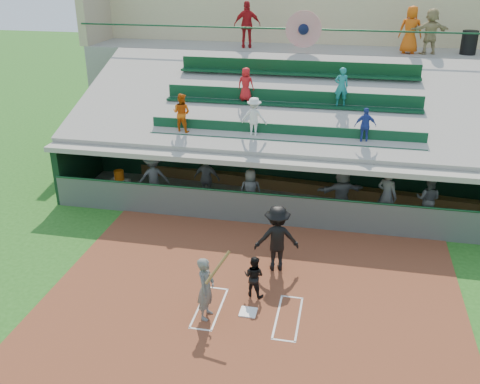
% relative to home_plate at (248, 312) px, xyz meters
% --- Properties ---
extents(ground, '(100.00, 100.00, 0.00)m').
position_rel_home_plate_xyz_m(ground, '(0.00, 0.00, -0.04)').
color(ground, '#205919').
rests_on(ground, ground).
extents(dirt_slab, '(11.00, 9.00, 0.02)m').
position_rel_home_plate_xyz_m(dirt_slab, '(0.00, 0.50, -0.03)').
color(dirt_slab, brown).
rests_on(dirt_slab, ground).
extents(home_plate, '(0.43, 0.43, 0.03)m').
position_rel_home_plate_xyz_m(home_plate, '(0.00, 0.00, 0.00)').
color(home_plate, white).
rests_on(home_plate, dirt_slab).
extents(batters_box_chalk, '(2.65, 1.85, 0.01)m').
position_rel_home_plate_xyz_m(batters_box_chalk, '(0.00, 0.00, -0.01)').
color(batters_box_chalk, white).
rests_on(batters_box_chalk, dirt_slab).
extents(dugout_floor, '(16.00, 3.50, 0.04)m').
position_rel_home_plate_xyz_m(dugout_floor, '(0.00, 6.75, -0.02)').
color(dugout_floor, gray).
rests_on(dugout_floor, ground).
extents(concourse_slab, '(20.00, 3.00, 4.60)m').
position_rel_home_plate_xyz_m(concourse_slab, '(0.00, 13.50, 2.26)').
color(concourse_slab, gray).
rests_on(concourse_slab, ground).
extents(grandstand, '(20.40, 10.40, 7.80)m').
position_rel_home_plate_xyz_m(grandstand, '(-0.01, 10.51, 2.23)').
color(grandstand, '#535852').
rests_on(grandstand, ground).
extents(batter_at_plate, '(0.86, 0.74, 1.95)m').
position_rel_home_plate_xyz_m(batter_at_plate, '(-1.00, -0.36, 0.83)').
color(batter_at_plate, '#525550').
rests_on(batter_at_plate, dirt_slab).
extents(catcher, '(0.66, 0.57, 1.17)m').
position_rel_home_plate_xyz_m(catcher, '(-0.01, 0.81, 0.57)').
color(catcher, black).
rests_on(catcher, dirt_slab).
extents(home_umpire, '(1.43, 1.03, 1.99)m').
position_rel_home_plate_xyz_m(home_umpire, '(0.39, 2.25, 0.98)').
color(home_umpire, black).
rests_on(home_umpire, dirt_slab).
extents(dugout_bench, '(14.13, 1.84, 0.42)m').
position_rel_home_plate_xyz_m(dugout_bench, '(0.04, 7.97, 0.22)').
color(dugout_bench, brown).
rests_on(dugout_bench, dugout_floor).
extents(white_table, '(0.75, 0.59, 0.62)m').
position_rel_home_plate_xyz_m(white_table, '(-6.15, 6.17, 0.32)').
color(white_table, silver).
rests_on(white_table, dugout_floor).
extents(water_cooler, '(0.37, 0.37, 0.37)m').
position_rel_home_plate_xyz_m(water_cooler, '(-6.15, 6.22, 0.81)').
color(water_cooler, orange).
rests_on(water_cooler, white_table).
extents(dugout_player_a, '(1.32, 1.07, 1.78)m').
position_rel_home_plate_xyz_m(dugout_player_a, '(-4.75, 6.13, 0.89)').
color(dugout_player_a, '#585A55').
rests_on(dugout_player_a, dugout_floor).
extents(dugout_player_b, '(1.01, 0.49, 1.68)m').
position_rel_home_plate_xyz_m(dugout_player_b, '(-2.81, 6.49, 0.85)').
color(dugout_player_b, '#5C5E59').
rests_on(dugout_player_b, dugout_floor).
extents(dugout_player_c, '(0.87, 0.66, 1.60)m').
position_rel_home_plate_xyz_m(dugout_player_c, '(-1.04, 5.80, 0.81)').
color(dugout_player_c, '#565954').
rests_on(dugout_player_c, dugout_floor).
extents(dugout_player_d, '(1.73, 1.07, 1.78)m').
position_rel_home_plate_xyz_m(dugout_player_d, '(2.10, 6.11, 0.90)').
color(dugout_player_d, '#5F625D').
rests_on(dugout_player_d, dugout_floor).
extents(dugout_player_e, '(0.84, 0.76, 1.94)m').
position_rel_home_plate_xyz_m(dugout_player_e, '(3.59, 5.91, 0.97)').
color(dugout_player_e, '#535550').
rests_on(dugout_player_e, dugout_floor).
extents(dugout_player_f, '(0.95, 0.83, 1.65)m').
position_rel_home_plate_xyz_m(dugout_player_f, '(4.98, 6.26, 0.83)').
color(dugout_player_f, '#595D57').
rests_on(dugout_player_f, dugout_floor).
extents(trash_bin, '(0.65, 0.65, 0.97)m').
position_rel_home_plate_xyz_m(trash_bin, '(6.80, 13.23, 5.05)').
color(trash_bin, black).
rests_on(trash_bin, concourse_slab).
extents(concourse_staff_a, '(1.25, 0.73, 2.00)m').
position_rel_home_plate_xyz_m(concourse_staff_a, '(-2.59, 13.07, 5.56)').
color(concourse_staff_a, '#B21419').
rests_on(concourse_staff_a, concourse_slab).
extents(concourse_staff_b, '(1.00, 0.70, 1.93)m').
position_rel_home_plate_xyz_m(concourse_staff_b, '(4.37, 12.99, 5.53)').
color(concourse_staff_b, '#D6530C').
rests_on(concourse_staff_b, concourse_slab).
extents(concourse_staff_c, '(1.80, 1.12, 1.85)m').
position_rel_home_plate_xyz_m(concourse_staff_c, '(5.17, 12.96, 5.49)').
color(concourse_staff_c, tan).
rests_on(concourse_staff_c, concourse_slab).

